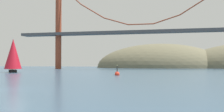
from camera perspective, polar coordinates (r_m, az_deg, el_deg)
name	(u,v)px	position (r m, az deg, el deg)	size (l,w,h in m)	color
ground_plane	(15,89)	(32.14, -19.06, -6.38)	(360.00, 360.00, 0.00)	#385670
headland_center	(159,68)	(162.34, 9.63, -2.38)	(73.07, 44.00, 27.49)	#6B664C
suspension_bridge	(141,28)	(124.03, 5.86, 5.71)	(114.20, 6.00, 40.50)	brown
sailboat_crimson_sail	(13,55)	(87.37, -19.49, 0.20)	(8.19, 9.49, 10.19)	black
channel_buoy	(117,74)	(63.22, 1.05, -3.63)	(1.10, 1.10, 2.64)	red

